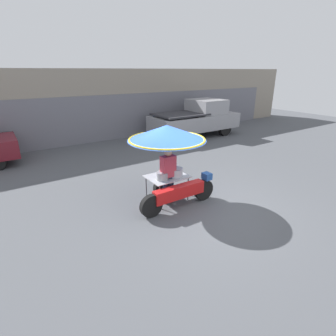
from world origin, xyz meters
The scene contains 5 objects.
ground_plane centered at (0.00, 0.00, 0.00)m, with size 36.00×36.00×0.00m, color #4C4F54.
shopfront_building centered at (0.00, 9.10, 1.72)m, with size 28.00×2.06×3.45m.
vendor_motorcycle_cart centered at (-0.44, 0.85, 1.64)m, with size 2.24×2.03×2.07m.
vendor_person centered at (-0.51, 0.75, 0.85)m, with size 0.38×0.22×1.52m.
pickup_truck centered at (5.06, 6.34, 0.93)m, with size 4.88×1.95×1.90m.
Camera 1 is at (-4.03, -4.55, 3.36)m, focal length 28.00 mm.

